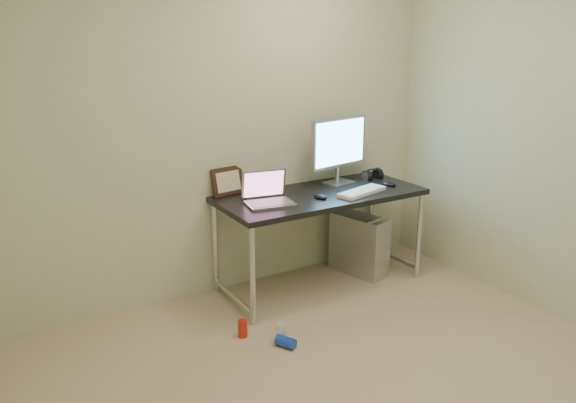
{
  "coord_description": "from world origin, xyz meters",
  "views": [
    {
      "loc": [
        -1.71,
        -1.96,
        1.9
      ],
      "look_at": [
        0.1,
        1.06,
        0.85
      ],
      "focal_mm": 35.0,
      "sensor_mm": 36.0,
      "label": 1
    }
  ],
  "objects": [
    {
      "name": "can_white",
      "position": [
        -0.1,
        0.81,
        0.06
      ],
      "size": [
        0.09,
        0.09,
        0.13
      ],
      "primitive_type": "cylinder",
      "rotation": [
        0.0,
        0.0,
        0.26
      ],
      "color": "silver",
      "rests_on": "ground"
    },
    {
      "name": "wall_back",
      "position": [
        0.0,
        1.75,
        1.25
      ],
      "size": [
        3.5,
        0.02,
        2.5
      ],
      "primitive_type": "cube",
      "color": "beige",
      "rests_on": "ground"
    },
    {
      "name": "webcam",
      "position": [
        0.23,
        1.68,
        0.85
      ],
      "size": [
        0.05,
        0.05,
        0.13
      ],
      "rotation": [
        0.0,
        0.0,
        -0.32
      ],
      "color": "silver",
      "rests_on": "desk"
    },
    {
      "name": "keyboard",
      "position": [
        0.86,
        1.24,
        0.76
      ],
      "size": [
        0.45,
        0.25,
        0.03
      ],
      "primitive_type": "cube",
      "rotation": [
        0.0,
        0.0,
        0.26
      ],
      "color": "white",
      "rests_on": "desk"
    },
    {
      "name": "cable_a",
      "position": [
        0.96,
        1.7,
        0.4
      ],
      "size": [
        0.01,
        0.16,
        0.69
      ],
      "primitive_type": "cylinder",
      "rotation": [
        0.21,
        0.0,
        0.0
      ],
      "color": "black",
      "rests_on": "ground"
    },
    {
      "name": "desk",
      "position": [
        0.6,
        1.41,
        0.67
      ],
      "size": [
        1.57,
        0.69,
        0.75
      ],
      "color": "black",
      "rests_on": "ground"
    },
    {
      "name": "can_blue",
      "position": [
        -0.1,
        0.74,
        0.03
      ],
      "size": [
        0.12,
        0.15,
        0.07
      ],
      "primitive_type": "cylinder",
      "rotation": [
        1.57,
        0.0,
        0.5
      ],
      "color": "#1A3BC4",
      "rests_on": "ground"
    },
    {
      "name": "monitor",
      "position": [
        0.88,
        1.56,
        1.06
      ],
      "size": [
        0.57,
        0.2,
        0.53
      ],
      "rotation": [
        0.0,
        0.0,
        0.18
      ],
      "color": "#A3A3AA",
      "rests_on": "desk"
    },
    {
      "name": "mouse_left",
      "position": [
        0.52,
        1.29,
        0.77
      ],
      "size": [
        0.1,
        0.13,
        0.04
      ],
      "primitive_type": "ellipsoid",
      "rotation": [
        0.0,
        0.0,
        0.27
      ],
      "color": "black",
      "rests_on": "desk"
    },
    {
      "name": "laptop",
      "position": [
        0.13,
        1.38,
        0.8
      ],
      "size": [
        0.37,
        0.32,
        0.23
      ],
      "rotation": [
        0.0,
        0.0,
        -0.17
      ],
      "color": "#A3A3AA",
      "rests_on": "desk"
    },
    {
      "name": "headphones",
      "position": [
        1.21,
        1.54,
        0.78
      ],
      "size": [
        0.17,
        0.1,
        0.11
      ],
      "rotation": [
        0.0,
        0.0,
        0.07
      ],
      "color": "black",
      "rests_on": "desk"
    },
    {
      "name": "mouse_right",
      "position": [
        1.19,
        1.31,
        0.77
      ],
      "size": [
        0.1,
        0.14,
        0.04
      ],
      "primitive_type": "ellipsoid",
      "rotation": [
        0.0,
        0.0,
        0.22
      ],
      "color": "black",
      "rests_on": "desk"
    },
    {
      "name": "tower_computer",
      "position": [
        1.01,
        1.43,
        0.25
      ],
      "size": [
        0.32,
        0.51,
        0.52
      ],
      "rotation": [
        0.0,
        0.0,
        0.27
      ],
      "color": "silver",
      "rests_on": "ground"
    },
    {
      "name": "picture_frame",
      "position": [
        -0.02,
        1.73,
        0.86
      ],
      "size": [
        0.27,
        0.11,
        0.21
      ],
      "primitive_type": "cube",
      "rotation": [
        -0.21,
        0.0,
        0.15
      ],
      "color": "black",
      "rests_on": "desk"
    },
    {
      "name": "cable_b",
      "position": [
        1.05,
        1.68,
        0.38
      ],
      "size": [
        0.02,
        0.11,
        0.71
      ],
      "primitive_type": "cylinder",
      "rotation": [
        0.14,
        0.0,
        0.09
      ],
      "color": "black",
      "rests_on": "ground"
    },
    {
      "name": "can_red",
      "position": [
        -0.28,
        0.99,
        0.06
      ],
      "size": [
        0.08,
        0.08,
        0.12
      ],
      "primitive_type": "cylinder",
      "rotation": [
        0.0,
        0.0,
        0.44
      ],
      "color": "red",
      "rests_on": "ground"
    }
  ]
}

